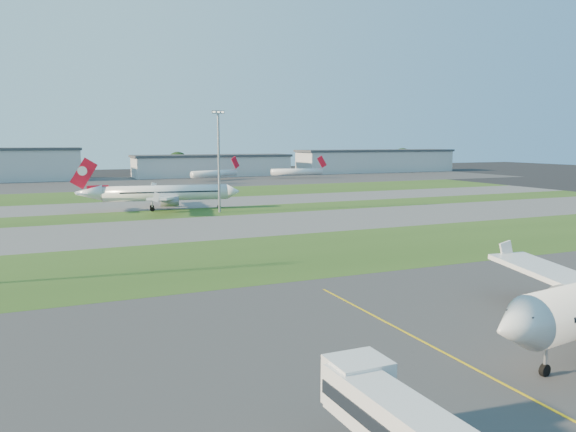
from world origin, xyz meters
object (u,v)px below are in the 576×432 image
airliner_taxiing (165,193)px  mini_jet_far (297,172)px  light_mast_centre (219,154)px  mini_jet_near (215,173)px

airliner_taxiing → mini_jet_far: (85.37, 102.75, -1.11)m
airliner_taxiing → mini_jet_far: 133.59m
light_mast_centre → airliner_taxiing: bearing=136.5°
mini_jet_far → light_mast_centre: 136.10m
mini_jet_far → light_mast_centre: light_mast_centre is taller
mini_jet_near → mini_jet_far: size_ratio=0.94×
airliner_taxiing → mini_jet_near: bearing=-104.0°
mini_jet_near → mini_jet_far: (41.61, -0.96, 0.00)m
airliner_taxiing → light_mast_centre: light_mast_centre is taller
mini_jet_near → light_mast_centre: 119.77m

